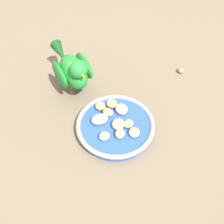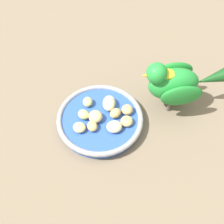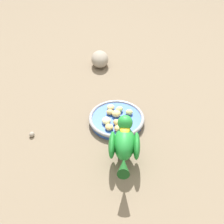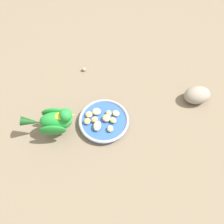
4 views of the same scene
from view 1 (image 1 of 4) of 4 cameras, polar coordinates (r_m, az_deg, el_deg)
The scene contains 14 objects.
ground_plane at distance 0.60m, azimuth -0.05°, elevation -4.10°, with size 4.00×4.00×0.00m, color #756651.
feeding_bowl at distance 0.59m, azimuth 0.76°, elevation -3.14°, with size 0.18×0.18×0.03m.
apple_piece_0 at distance 0.57m, azimuth 1.39°, elevation -2.74°, with size 0.03×0.03×0.02m, color #E5C67F.
apple_piece_1 at distance 0.58m, azimuth -2.83°, elevation -1.63°, with size 0.04×0.03×0.02m, color beige.
apple_piece_2 at distance 0.55m, azimuth -1.74°, elevation -5.45°, with size 0.02×0.02×0.02m, color #C6D17A.
apple_piece_3 at distance 0.56m, azimuth 5.00°, elevation -4.57°, with size 0.03×0.02×0.02m, color #E5C67F.
apple_piece_4 at distance 0.57m, azimuth 3.67°, elevation -2.64°, with size 0.02×0.02×0.02m, color tan.
apple_piece_5 at distance 0.61m, azimuth -0.04°, elevation 1.90°, with size 0.03×0.03×0.02m, color tan.
apple_piece_6 at distance 0.60m, azimuth 2.13°, elevation 0.66°, with size 0.03×0.03×0.02m, color beige.
apple_piece_7 at distance 0.56m, azimuth 1.79°, elevation -4.87°, with size 0.02×0.02×0.02m, color #C6D17A.
apple_piece_8 at distance 0.59m, azimuth -0.77°, elevation -0.03°, with size 0.03×0.02×0.02m, color tan.
apple_piece_9 at distance 0.61m, azimuth -2.64°, elevation 1.34°, with size 0.02×0.02×0.02m, color tan.
parrot at distance 0.63m, azimuth -8.86°, elevation 9.43°, with size 0.10×0.19×0.13m.
pebble_0 at distance 0.75m, azimuth 15.17°, elevation 9.01°, with size 0.02×0.02×0.02m, color gray.
Camera 1 is at (-0.10, -0.33, 0.49)m, focal length 40.65 mm.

